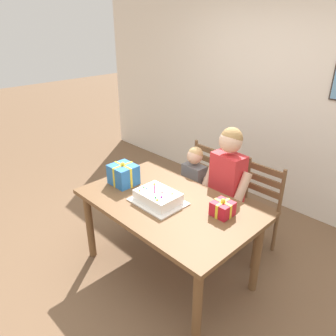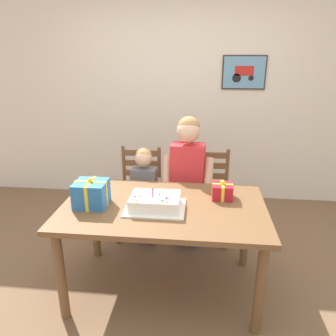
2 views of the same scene
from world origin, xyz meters
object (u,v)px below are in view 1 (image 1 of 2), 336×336
object	(u,v)px
gift_box_red_large	(123,174)
chair_right	(253,210)
dining_table	(167,212)
child_younger	(194,182)
gift_box_beside_cake	(223,209)
child_older	(227,180)
chair_left	(199,185)
birthday_cake	(158,197)

from	to	relation	value
gift_box_red_large	chair_right	size ratio (longest dim) A/B	0.26
dining_table	child_younger	distance (m)	0.70
gift_box_beside_cake	child_older	bearing A→B (deg)	122.25
chair_right	child_older	xyz separation A→B (m)	(-0.20, -0.20, 0.33)
gift_box_red_large	chair_left	distance (m)	0.99
dining_table	chair_left	size ratio (longest dim) A/B	1.67
birthday_cake	child_older	xyz separation A→B (m)	(0.21, 0.70, -0.01)
birthday_cake	gift_box_red_large	size ratio (longest dim) A/B	1.83
birthday_cake	chair_left	distance (m)	1.01
gift_box_beside_cake	chair_left	xyz separation A→B (m)	(-0.80, 0.67, -0.35)
chair_right	gift_box_beside_cake	bearing A→B (deg)	-82.15
gift_box_red_large	chair_right	bearing A→B (deg)	45.35
gift_box_red_large	chair_left	xyz separation A→B (m)	(0.18, 0.90, -0.38)
chair_left	chair_right	distance (m)	0.71
dining_table	chair_right	distance (m)	0.94
dining_table	birthday_cake	size ratio (longest dim) A/B	3.49
dining_table	birthday_cake	xyz separation A→B (m)	(-0.05, -0.06, 0.14)
birthday_cake	chair_left	xyz separation A→B (m)	(-0.30, 0.90, -0.34)
child_younger	birthday_cake	bearing A→B (deg)	-73.41
birthday_cake	chair_right	world-z (taller)	birthday_cake
gift_box_red_large	birthday_cake	bearing A→B (deg)	-0.38
gift_box_red_large	chair_left	world-z (taller)	gift_box_red_large
chair_left	child_younger	distance (m)	0.26
dining_table	child_younger	xyz separation A→B (m)	(-0.26, 0.64, -0.05)
dining_table	child_older	bearing A→B (deg)	76.77
birthday_cake	child_younger	world-z (taller)	child_younger
dining_table	child_older	world-z (taller)	child_older
gift_box_beside_cake	child_younger	size ratio (longest dim) A/B	0.16
chair_left	dining_table	bearing A→B (deg)	-67.32
chair_left	child_younger	world-z (taller)	child_younger
birthday_cake	dining_table	bearing A→B (deg)	46.80
birthday_cake	chair_right	bearing A→B (deg)	65.68
chair_right	dining_table	bearing A→B (deg)	-112.71
birthday_cake	gift_box_beside_cake	size ratio (longest dim) A/B	2.73
gift_box_red_large	gift_box_beside_cake	size ratio (longest dim) A/B	1.49
gift_box_red_large	chair_right	distance (m)	1.32
child_younger	gift_box_red_large	bearing A→B (deg)	-111.19
gift_box_red_large	chair_right	xyz separation A→B (m)	(0.89, 0.90, -0.38)
child_younger	chair_left	bearing A→B (deg)	114.01
gift_box_red_large	child_younger	bearing A→B (deg)	68.81
chair_left	child_older	distance (m)	0.64
birthday_cake	chair_right	xyz separation A→B (m)	(0.41, 0.90, -0.34)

